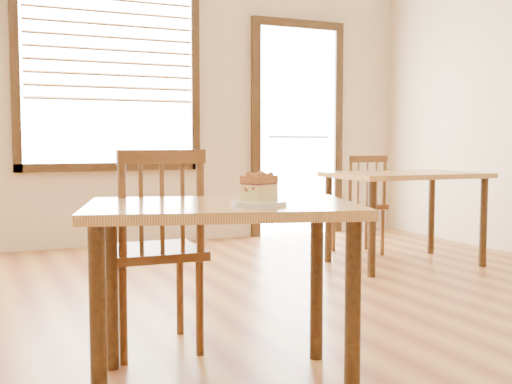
% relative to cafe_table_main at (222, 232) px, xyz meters
% --- Properties ---
extents(window_right, '(1.76, 0.10, 1.96)m').
position_rel_cafe_table_main_xyz_m(window_right, '(0.32, 3.76, 1.18)').
color(window_right, white).
rests_on(window_right, room_shell).
extents(entry_door, '(1.08, 0.06, 2.29)m').
position_rel_cafe_table_main_xyz_m(entry_door, '(2.32, 3.76, 0.56)').
color(entry_door, white).
rests_on(entry_door, ground).
extents(cafe_table_main, '(1.21, 0.97, 0.75)m').
position_rel_cafe_table_main_xyz_m(cafe_table_main, '(0.00, 0.00, 0.00)').
color(cafe_table_main, tan).
rests_on(cafe_table_main, ground).
extents(cafe_chair_main, '(0.46, 0.46, 0.97)m').
position_rel_cafe_table_main_xyz_m(cafe_chair_main, '(-0.12, 0.55, -0.14)').
color(cafe_chair_main, brown).
rests_on(cafe_chair_main, ground).
extents(cafe_table_second, '(1.20, 0.82, 0.75)m').
position_rel_cafe_table_main_xyz_m(cafe_table_second, '(2.31, 1.87, 0.02)').
color(cafe_table_second, tan).
rests_on(cafe_table_second, ground).
extents(cafe_chair_second, '(0.45, 0.45, 0.89)m').
position_rel_cafe_table_main_xyz_m(cafe_chair_second, '(2.24, 2.42, -0.19)').
color(cafe_chair_second, brown).
rests_on(cafe_chair_second, ground).
extents(plate, '(0.21, 0.21, 0.02)m').
position_rel_cafe_table_main_xyz_m(plate, '(0.10, -0.14, 0.12)').
color(plate, white).
rests_on(plate, cafe_table_main).
extents(cake_slice, '(0.15, 0.13, 0.12)m').
position_rel_cafe_table_main_xyz_m(cake_slice, '(0.10, -0.14, 0.19)').
color(cake_slice, '#E4CF80').
rests_on(cake_slice, plate).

